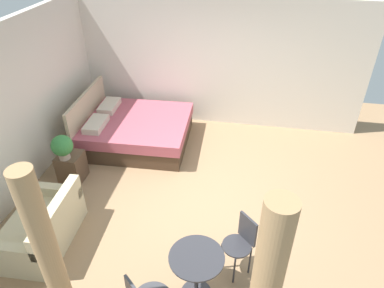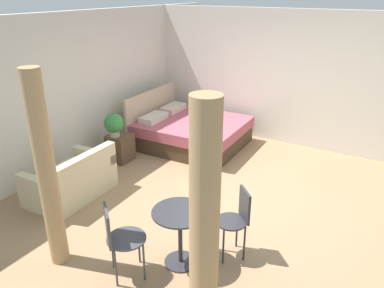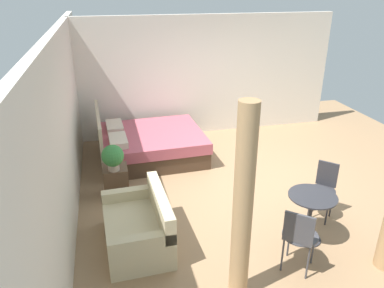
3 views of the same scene
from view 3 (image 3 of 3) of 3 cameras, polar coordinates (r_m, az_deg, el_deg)
ground_plane at (r=6.75m, az=8.25°, el=-5.94°), size 8.27×8.86×0.02m
wall_back at (r=5.81m, az=-18.99°, el=2.53°), size 8.27×0.12×2.66m
wall_right at (r=8.61m, az=2.38°, el=10.41°), size 0.12×5.86×2.66m
bed at (r=7.54m, az=-6.63°, el=-0.00°), size 1.84×2.09×1.03m
couch at (r=5.16m, az=-8.00°, el=-12.57°), size 1.30×0.86×0.75m
nightstand at (r=6.34m, az=-11.53°, el=-5.54°), size 0.41×0.40×0.51m
potted_plant at (r=6.03m, az=-12.01°, el=-1.89°), size 0.35×0.35×0.43m
balcony_table at (r=5.31m, az=17.70°, el=-9.49°), size 0.64×0.64×0.71m
cafe_chair_near_window at (r=5.87m, az=19.59°, el=-5.89°), size 0.52×0.52×0.87m
cafe_chair_near_couch at (r=4.71m, az=16.06°, el=-13.15°), size 0.61×0.61×0.89m
curtain_right at (r=3.93m, az=7.76°, el=-9.63°), size 0.21×0.21×2.30m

